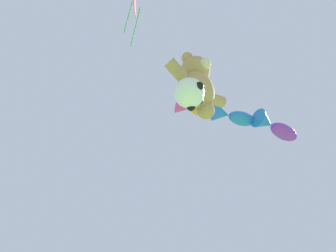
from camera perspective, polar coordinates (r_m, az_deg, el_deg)
teddy_bear_kite at (r=11.66m, az=4.41°, el=6.39°), size 2.48×1.09×2.52m
soccer_ball_kite at (r=10.25m, az=3.28°, el=5.02°), size 0.93×0.93×0.86m
fish_kite_tangerine at (r=14.25m, az=3.78°, el=2.56°), size 1.55×1.12×0.53m
fish_kite_cobalt at (r=15.95m, az=9.68°, el=1.52°), size 1.99×1.38×0.79m
fish_kite_violet at (r=16.55m, az=15.90°, el=-0.13°), size 2.33×1.10×0.86m
diamond_kite at (r=12.47m, az=-5.15°, el=17.92°), size 0.84×0.90×2.91m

